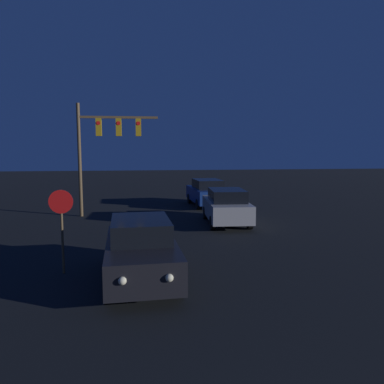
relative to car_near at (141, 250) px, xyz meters
The scene contains 5 objects.
car_near is the anchor object (origin of this frame).
car_mid 8.15m from the car_near, 61.26° to the left, with size 2.01×4.37×1.65m.
car_far 13.27m from the car_near, 72.78° to the left, with size 2.09×4.39×1.65m.
traffic_signal_mast 10.74m from the car_near, 101.15° to the left, with size 4.13×0.30×5.83m.
stop_sign 2.50m from the car_near, 159.10° to the left, with size 0.66×0.07×2.40m.
Camera 1 is at (-1.91, -0.85, 3.55)m, focal length 35.00 mm.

